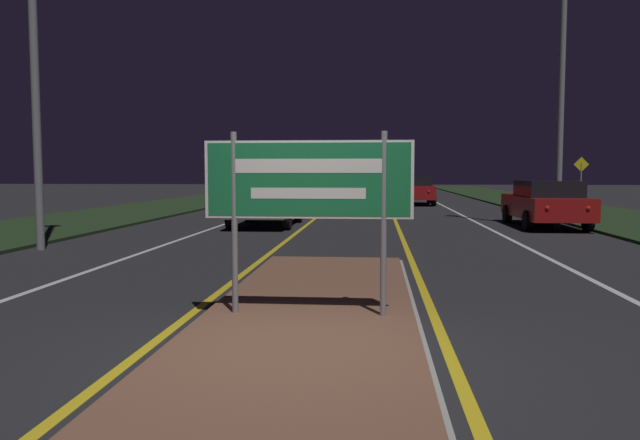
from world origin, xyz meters
name	(u,v)px	position (x,y,z in m)	size (l,w,h in m)	color
ground_plane	(292,358)	(0.00, 0.00, 0.00)	(160.00, 160.00, 0.00)	#232326
median_island	(308,319)	(0.00, 1.38, 0.04)	(2.54, 9.72, 0.10)	#999993
verge_left	(133,212)	(-9.50, 20.00, 0.04)	(5.00, 100.00, 0.08)	#1E3319
verge_right	(596,214)	(9.50, 20.00, 0.04)	(5.00, 100.00, 0.08)	#1E3319
centre_line_yellow_left	(330,207)	(-1.46, 25.00, 0.00)	(0.12, 70.00, 0.01)	gold
centre_line_yellow_right	(390,207)	(1.46, 25.00, 0.00)	(0.12, 70.00, 0.01)	gold
lane_line_white_left	(275,207)	(-4.20, 25.00, 0.00)	(0.12, 70.00, 0.01)	silver
lane_line_white_right	(447,207)	(4.20, 25.00, 0.00)	(0.12, 70.00, 0.01)	silver
edge_line_white_left	(216,206)	(-7.20, 25.00, 0.00)	(0.10, 70.00, 0.01)	silver
edge_line_white_right	(510,208)	(7.20, 25.00, 0.00)	(0.10, 70.00, 0.01)	silver
highway_sign	(308,186)	(0.00, 1.38, 1.56)	(2.36, 0.07, 2.07)	gray
car_receding_0	(546,203)	(6.07, 14.43, 0.76)	(1.92, 4.73, 1.45)	maroon
car_receding_1	(414,190)	(2.79, 27.51, 0.78)	(2.03, 4.30, 1.48)	maroon
car_approaching_0	(267,202)	(-2.71, 14.11, 0.75)	(1.92, 4.47, 1.36)	#4C514C
car_approaching_1	(303,192)	(-2.81, 24.79, 0.76)	(1.88, 4.64, 1.46)	#4C514C
car_approaching_2	(287,185)	(-5.81, 40.16, 0.75)	(1.99, 4.54, 1.40)	black
warning_sign	(581,179)	(9.05, 20.52, 1.44)	(0.60, 0.06, 2.25)	gray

